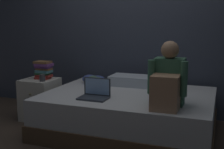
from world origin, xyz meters
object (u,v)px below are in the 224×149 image
nightstand (40,99)px  laptop (95,93)px  pillow (132,80)px  bed (129,113)px  person_sitting (168,82)px  mug (42,78)px  book_stack (43,70)px  clothes_pile (94,79)px

nightstand → laptop: 1.13m
pillow → laptop: bearing=-102.4°
bed → nightstand: bearing=177.6°
nightstand → laptop: laptop is taller
person_sitting → pillow: size_ratio=1.17×
nightstand → mug: mug is taller
pillow → book_stack: (-1.16, -0.34, 0.14)m
nightstand → book_stack: bearing=54.4°
person_sitting → book_stack: (-1.80, 0.52, -0.05)m
laptop → book_stack: (-0.98, 0.47, 0.15)m
person_sitting → laptop: bearing=176.8°
bed → clothes_pile: bearing=149.0°
person_sitting → laptop: (-0.82, 0.05, -0.20)m
bed → book_stack: bearing=175.2°
pillow → mug: bearing=-154.2°
mug → clothes_pile: (0.54, 0.45, -0.06)m
bed → laptop: bearing=-127.7°
bed → laptop: (-0.28, -0.37, 0.30)m
pillow → mug: 1.19m
bed → nightstand: size_ratio=3.54×
bed → clothes_pile: size_ratio=5.90×
pillow → clothes_pile: 0.54m
nightstand → laptop: (1.02, -0.42, 0.26)m
laptop → book_stack: size_ratio=1.32×
person_sitting → clothes_pile: (-1.17, 0.79, -0.20)m
person_sitting → mug: person_sitting is taller
laptop → clothes_pile: bearing=115.2°
pillow → clothes_pile: pillow is taller
clothes_pile → bed: bearing=-31.0°
bed → person_sitting: (0.53, -0.41, 0.50)m
pillow → book_stack: book_stack is taller
bed → mug: size_ratio=22.22×
bed → clothes_pile: clothes_pile is taller
bed → mug: 1.23m
nightstand → clothes_pile: bearing=26.1°
bed → laptop: laptop is taller
bed → person_sitting: 0.84m
bed → nightstand: (-1.30, 0.05, 0.04)m
pillow → nightstand: bearing=-161.7°
bed → book_stack: book_stack is taller
nightstand → pillow: (1.20, 0.40, 0.27)m
nightstand → mug: (0.13, -0.12, 0.33)m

